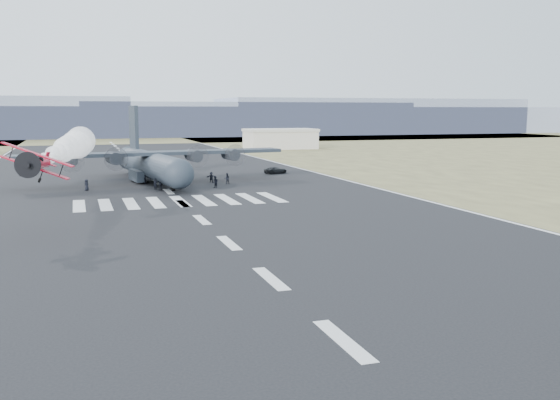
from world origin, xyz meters
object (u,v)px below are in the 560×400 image
crew_g (155,184)px  crew_c (173,184)px  support_vehicle (276,170)px  crew_d (160,184)px  crew_e (86,185)px  crew_f (211,177)px  hangar_right (280,139)px  aerobatic_biplane (37,163)px  crew_h (215,182)px  transport_aircraft (151,162)px  crew_b (227,179)px  crew_a (145,180)px

crew_g → crew_c: bearing=25.5°
support_vehicle → crew_d: crew_d is taller
crew_e → crew_f: size_ratio=0.95×
hangar_right → crew_d: bearing=-118.0°
aerobatic_biplane → support_vehicle: (37.42, 46.69, -5.96)m
crew_f → crew_h: size_ratio=0.96×
hangar_right → support_vehicle: 74.61m
crew_d → crew_e: crew_d is taller
transport_aircraft → crew_d: transport_aircraft is taller
aerobatic_biplane → crew_e: size_ratio=3.79×
crew_c → crew_e: 12.10m
support_vehicle → crew_b: crew_b is taller
crew_g → crew_d: bearing=-5.8°
aerobatic_biplane → crew_d: bearing=70.1°
aerobatic_biplane → support_vehicle: size_ratio=1.45×
hangar_right → crew_c: bearing=-117.1°
crew_d → crew_g: bearing=167.8°
crew_a → crew_b: bearing=84.4°
support_vehicle → crew_h: crew_h is taller
crew_e → crew_g: size_ratio=0.98×
crew_d → crew_f: (8.81, 6.94, -0.08)m
hangar_right → crew_h: bearing=-113.8°
crew_e → crew_h: 18.18m
transport_aircraft → crew_d: 11.05m
crew_b → crew_e: crew_b is taller
crew_c → hangar_right: bearing=-154.0°
transport_aircraft → crew_a: 4.21m
transport_aircraft → crew_b: size_ratio=24.65×
transport_aircraft → crew_e: 12.98m
transport_aircraft → crew_f: 9.93m
crew_c → crew_f: size_ratio=1.04×
crew_b → support_vehicle: bearing=-132.7°
transport_aircraft → crew_f: transport_aircraft is taller
support_vehicle → crew_e: crew_e is taller
crew_d → aerobatic_biplane: bearing=-77.4°
crew_b → crew_a: bearing=-14.3°
support_vehicle → crew_g: (-23.46, -16.73, 0.24)m
hangar_right → crew_b: (-36.12, -83.65, -2.16)m
hangar_right → crew_f: size_ratio=12.09×
crew_f → crew_h: (-0.85, -6.90, 0.03)m
crew_f → crew_g: 11.27m
hangar_right → crew_h: 96.30m
aerobatic_biplane → crew_c: bearing=67.4°
hangar_right → crew_e: bearing=-123.7°
hangar_right → support_vehicle: (-24.02, -70.59, -2.42)m
crew_b → crew_g: bearing=18.0°
crew_d → crew_f: bearing=77.4°
transport_aircraft → crew_a: transport_aircraft is taller
crew_f → crew_h: bearing=-93.5°
crew_e → crew_g: 9.59m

